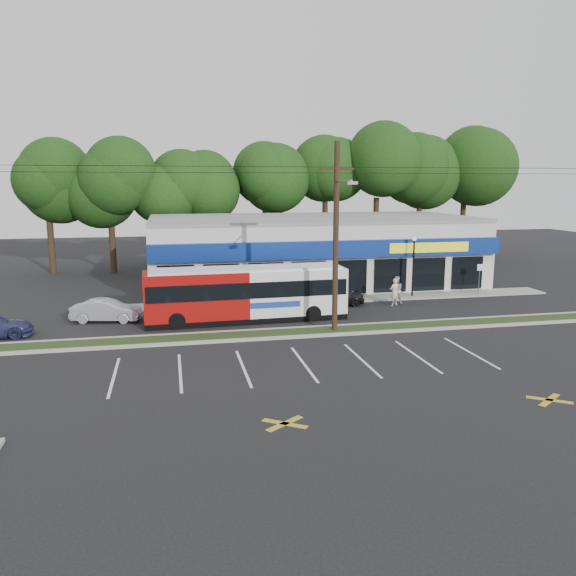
% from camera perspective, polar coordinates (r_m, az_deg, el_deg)
% --- Properties ---
extents(ground, '(120.00, 120.00, 0.00)m').
position_cam_1_polar(ground, '(28.83, -0.44, -5.27)').
color(ground, black).
rests_on(ground, ground).
extents(grass_strip, '(40.00, 1.60, 0.12)m').
position_cam_1_polar(grass_strip, '(29.76, -0.83, -4.65)').
color(grass_strip, '#253415').
rests_on(grass_strip, ground).
extents(curb_south, '(40.00, 0.25, 0.14)m').
position_cam_1_polar(curb_south, '(28.96, -0.50, -5.06)').
color(curb_south, '#9E9E93').
rests_on(curb_south, ground).
extents(curb_north, '(40.00, 0.25, 0.14)m').
position_cam_1_polar(curb_north, '(30.57, -1.14, -4.22)').
color(curb_north, '#9E9E93').
rests_on(curb_north, ground).
extents(sidewalk, '(32.00, 2.20, 0.10)m').
position_cam_1_polar(sidewalk, '(38.48, 4.19, -1.17)').
color(sidewalk, '#9E9E93').
rests_on(sidewalk, ground).
extents(strip_mall, '(25.00, 12.55, 5.30)m').
position_cam_1_polar(strip_mall, '(44.79, 2.40, 3.88)').
color(strip_mall, silver).
rests_on(strip_mall, ground).
extents(utility_pole, '(50.00, 2.77, 10.00)m').
position_cam_1_polar(utility_pole, '(29.42, 4.62, 5.75)').
color(utility_pole, black).
rests_on(utility_pole, ground).
extents(lamp_post, '(0.30, 0.30, 4.25)m').
position_cam_1_polar(lamp_post, '(39.93, 12.63, 2.84)').
color(lamp_post, black).
rests_on(lamp_post, ground).
extents(sign_post, '(0.45, 0.10, 2.23)m').
position_cam_1_polar(sign_post, '(42.21, 18.89, 1.40)').
color(sign_post, '#59595E').
rests_on(sign_post, ground).
extents(tree_line, '(46.76, 6.76, 11.83)m').
position_cam_1_polar(tree_line, '(54.03, -1.82, 11.16)').
color(tree_line, black).
rests_on(tree_line, ground).
extents(metrobus, '(11.71, 2.84, 3.13)m').
position_cam_1_polar(metrobus, '(32.56, -4.23, -0.46)').
color(metrobus, '#990D0B').
rests_on(metrobus, ground).
extents(car_dark, '(4.32, 1.83, 1.46)m').
position_cam_1_polar(car_dark, '(36.79, 4.47, -0.65)').
color(car_dark, black).
rests_on(car_dark, ground).
extents(car_silver, '(4.11, 2.07, 1.29)m').
position_cam_1_polar(car_silver, '(34.08, -17.96, -2.19)').
color(car_silver, '#AAABB2').
rests_on(car_silver, ground).
extents(pedestrian_a, '(0.77, 0.63, 1.81)m').
position_cam_1_polar(pedestrian_a, '(37.16, 10.76, -0.42)').
color(pedestrian_a, silver).
rests_on(pedestrian_a, ground).
extents(pedestrian_b, '(0.99, 0.82, 1.86)m').
position_cam_1_polar(pedestrian_b, '(37.72, 10.93, -0.22)').
color(pedestrian_b, '#B6AAA4').
rests_on(pedestrian_b, ground).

